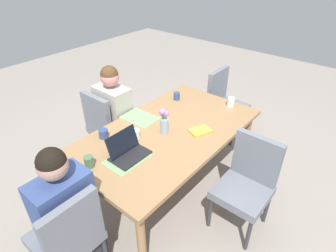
% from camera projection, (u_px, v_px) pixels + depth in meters
% --- Properties ---
extents(ground_plane, '(10.00, 10.00, 0.00)m').
position_uv_depth(ground_plane, '(168.00, 184.00, 3.10)').
color(ground_plane, gray).
extents(dining_table, '(1.89, 1.07, 0.72)m').
position_uv_depth(dining_table, '(168.00, 136.00, 2.75)').
color(dining_table, '#9E754C').
rests_on(dining_table, ground_plane).
extents(chair_head_right_left_near, '(0.44, 0.44, 0.90)m').
position_uv_depth(chair_head_right_left_near, '(68.00, 235.00, 1.98)').
color(chair_head_right_left_near, slate).
rests_on(chair_head_right_left_near, ground_plane).
extents(person_head_right_left_near, '(0.40, 0.36, 1.19)m').
position_uv_depth(person_head_right_left_near, '(69.00, 222.00, 2.04)').
color(person_head_right_left_near, '#2D2D33').
rests_on(person_head_right_left_near, ground_plane).
extents(chair_near_left_mid, '(0.44, 0.44, 0.90)m').
position_uv_depth(chair_near_left_mid, '(107.00, 124.00, 3.22)').
color(chair_near_left_mid, slate).
rests_on(chair_near_left_mid, ground_plane).
extents(person_near_left_mid, '(0.36, 0.40, 1.19)m').
position_uv_depth(person_near_left_mid, '(115.00, 121.00, 3.22)').
color(person_near_left_mid, '#2D2D33').
rests_on(person_near_left_mid, ground_plane).
extents(chair_head_left_left_far, '(0.44, 0.44, 0.90)m').
position_uv_depth(chair_head_left_left_far, '(224.00, 100.00, 3.71)').
color(chair_head_left_left_far, slate).
rests_on(chair_head_left_left_far, ground_plane).
extents(chair_far_right_near, '(0.44, 0.44, 0.90)m').
position_uv_depth(chair_far_right_near, '(247.00, 180.00, 2.44)').
color(chair_far_right_near, slate).
rests_on(chair_far_right_near, ground_plane).
extents(flower_vase, '(0.09, 0.09, 0.27)m').
position_uv_depth(flower_vase, '(164.00, 120.00, 2.60)').
color(flower_vase, '#8EA8B7').
rests_on(flower_vase, dining_table).
extents(placemat_head_right_left_near, '(0.36, 0.26, 0.00)m').
position_uv_depth(placemat_head_right_left_near, '(127.00, 159.00, 2.34)').
color(placemat_head_right_left_near, '#7FAD70').
rests_on(placemat_head_right_left_near, dining_table).
extents(placemat_near_left_mid, '(0.27, 0.37, 0.00)m').
position_uv_depth(placemat_near_left_mid, '(140.00, 118.00, 2.90)').
color(placemat_near_left_mid, '#7FAD70').
rests_on(placemat_near_left_mid, dining_table).
extents(laptop_head_right_left_near, '(0.32, 0.22, 0.21)m').
position_uv_depth(laptop_head_right_left_near, '(128.00, 152.00, 2.36)').
color(laptop_head_right_left_near, black).
rests_on(laptop_head_right_left_near, dining_table).
extents(coffee_mug_near_left, '(0.07, 0.07, 0.09)m').
position_uv_depth(coffee_mug_near_left, '(177.00, 96.00, 3.23)').
color(coffee_mug_near_left, '#33477A').
rests_on(coffee_mug_near_left, dining_table).
extents(coffee_mug_near_right, '(0.08, 0.08, 0.10)m').
position_uv_depth(coffee_mug_near_right, '(231.00, 102.00, 3.10)').
color(coffee_mug_near_right, white).
rests_on(coffee_mug_near_right, dining_table).
extents(coffee_mug_centre_left, '(0.09, 0.09, 0.08)m').
position_uv_depth(coffee_mug_centre_left, '(103.00, 134.00, 2.59)').
color(coffee_mug_centre_left, '#33477A').
rests_on(coffee_mug_centre_left, dining_table).
extents(coffee_mug_centre_right, '(0.08, 0.08, 0.10)m').
position_uv_depth(coffee_mug_centre_right, '(89.00, 162.00, 2.24)').
color(coffee_mug_centre_right, '#47704C').
rests_on(coffee_mug_centre_right, dining_table).
extents(coffee_mug_far_left, '(0.08, 0.08, 0.09)m').
position_uv_depth(coffee_mug_far_left, '(135.00, 134.00, 2.58)').
color(coffee_mug_far_left, white).
rests_on(coffee_mug_far_left, dining_table).
extents(book_red_cover, '(0.24, 0.20, 0.03)m').
position_uv_depth(book_red_cover, '(200.00, 131.00, 2.68)').
color(book_red_cover, gold).
rests_on(book_red_cover, dining_table).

